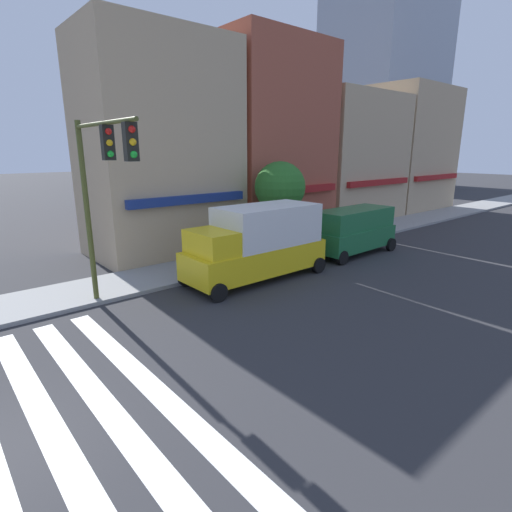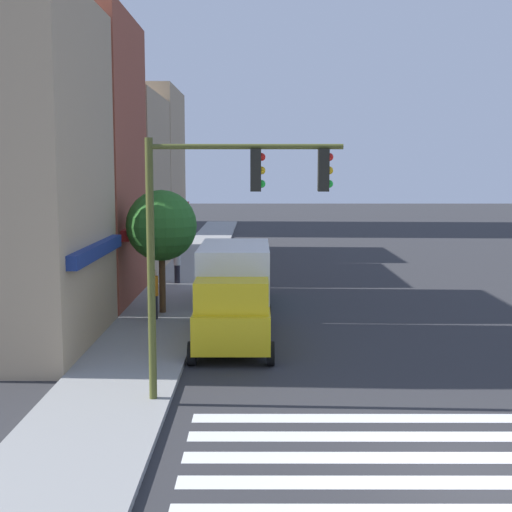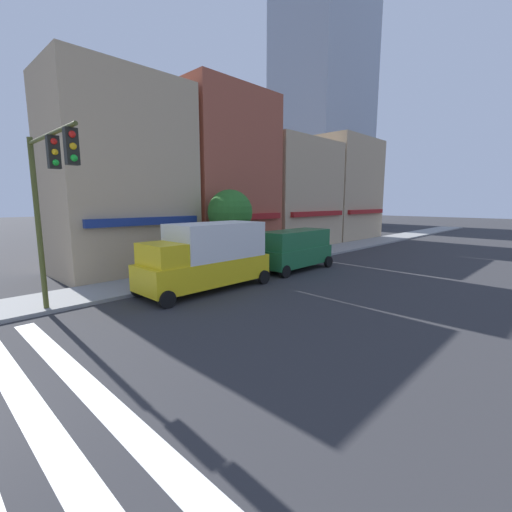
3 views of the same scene
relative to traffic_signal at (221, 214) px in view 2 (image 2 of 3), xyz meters
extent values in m
plane|color=#2D2D30|center=(-4.17, -4.80, -4.45)|extent=(200.00, 200.00, 0.00)
cube|color=gray|center=(-4.17, 2.70, -4.38)|extent=(120.00, 3.00, 0.15)
cube|color=silver|center=(-5.25, -4.80, -4.45)|extent=(0.55, 10.80, 0.01)
cube|color=silver|center=(-4.17, -4.80, -4.45)|extent=(0.55, 10.80, 0.01)
cube|color=silver|center=(-3.09, -4.80, -4.45)|extent=(0.55, 10.80, 0.01)
cube|color=silver|center=(-2.01, -4.80, -4.45)|extent=(0.55, 10.80, 0.01)
cube|color=silver|center=(-0.93, -4.80, -4.45)|extent=(0.55, 10.80, 0.01)
cube|color=tan|center=(5.46, 6.70, 0.85)|extent=(7.25, 5.00, 10.62)
cube|color=navy|center=(5.46, 4.05, -1.45)|extent=(6.16, 0.30, 0.40)
cube|color=#9E4C38|center=(12.99, 6.70, 1.32)|extent=(7.16, 5.00, 11.55)
cube|color=maroon|center=(12.99, 4.05, -1.45)|extent=(6.09, 0.30, 0.40)
cube|color=tan|center=(21.22, 6.70, 0.18)|extent=(8.52, 5.00, 9.26)
cube|color=maroon|center=(21.22, 4.05, -1.45)|extent=(7.24, 0.30, 0.40)
cube|color=tan|center=(29.87, 6.70, 0.78)|extent=(8.33, 5.00, 10.47)
cube|color=maroon|center=(29.87, 4.05, -1.45)|extent=(7.08, 0.30, 0.40)
cylinder|color=#474C1E|center=(0.00, 1.60, -1.37)|extent=(0.18, 0.18, 6.17)
cylinder|color=#474C1E|center=(0.00, -0.57, 1.51)|extent=(0.12, 4.35, 0.12)
cube|color=black|center=(0.00, -0.79, 0.99)|extent=(0.32, 0.24, 0.95)
sphere|color=red|center=(0.00, -0.92, 1.28)|extent=(0.18, 0.18, 0.18)
sphere|color=#EAAD14|center=(0.00, -0.92, 0.98)|extent=(0.18, 0.18, 0.18)
sphere|color=green|center=(0.00, -0.92, 0.68)|extent=(0.18, 0.18, 0.18)
cube|color=black|center=(0.00, -2.31, 0.99)|extent=(0.32, 0.24, 0.95)
sphere|color=red|center=(0.00, -2.44, 1.28)|extent=(0.18, 0.18, 0.18)
sphere|color=#EAAD14|center=(0.00, -2.44, 0.98)|extent=(0.18, 0.18, 0.18)
sphere|color=green|center=(0.00, -2.44, 0.68)|extent=(0.18, 0.18, 0.18)
cube|color=yellow|center=(6.02, -0.10, -3.56)|extent=(6.21, 2.22, 1.10)
cube|color=silver|center=(6.64, -0.10, -2.21)|extent=(4.35, 2.22, 1.60)
cube|color=yellow|center=(4.03, -0.10, -2.56)|extent=(1.74, 2.10, 0.90)
cylinder|color=black|center=(3.33, 1.00, -4.11)|extent=(0.68, 0.22, 0.68)
cylinder|color=black|center=(3.33, -1.20, -4.11)|extent=(0.68, 0.22, 0.68)
cylinder|color=black|center=(8.71, 1.00, -4.11)|extent=(0.68, 0.22, 0.68)
cylinder|color=black|center=(8.71, -1.20, -4.11)|extent=(0.68, 0.22, 0.68)
cube|color=#1E6638|center=(12.61, -0.10, -3.61)|extent=(5.05, 2.13, 1.00)
cube|color=#1E6638|center=(12.61, -0.10, -2.61)|extent=(4.80, 1.96, 1.00)
cylinder|color=black|center=(10.52, 0.90, -4.11)|extent=(0.68, 0.22, 0.68)
cylinder|color=black|center=(10.52, -1.10, -4.11)|extent=(0.68, 0.22, 0.68)
cylinder|color=black|center=(14.70, 0.90, -4.11)|extent=(0.68, 0.22, 0.68)
cylinder|color=black|center=(14.70, -1.10, -4.11)|extent=(0.68, 0.22, 0.68)
cylinder|color=#23232D|center=(8.79, 2.84, -3.88)|extent=(0.26, 0.26, 0.85)
cylinder|color=orange|center=(8.79, 2.84, -3.10)|extent=(0.32, 0.32, 0.70)
sphere|color=tan|center=(8.79, 2.84, -2.64)|extent=(0.22, 0.22, 0.22)
cylinder|color=#23232D|center=(16.82, 2.92, -3.88)|extent=(0.26, 0.26, 0.85)
cylinder|color=silver|center=(16.82, 2.92, -3.10)|extent=(0.32, 0.32, 0.70)
sphere|color=tan|center=(16.82, 2.92, -2.64)|extent=(0.22, 0.22, 0.22)
cylinder|color=brown|center=(10.03, 2.70, -3.14)|extent=(0.24, 0.24, 2.33)
sphere|color=#286623|center=(10.03, 2.70, -1.05)|extent=(2.62, 2.62, 2.62)
camera|label=1|loc=(-4.34, -12.22, 0.79)|focal=28.00mm
camera|label=2|loc=(-16.10, -0.82, 1.03)|focal=50.00mm
camera|label=3|loc=(-3.34, -12.33, -0.45)|focal=24.00mm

